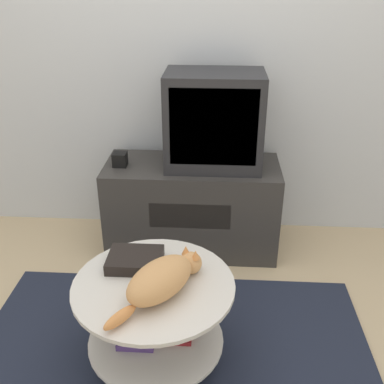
{
  "coord_description": "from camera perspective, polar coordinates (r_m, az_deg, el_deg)",
  "views": [
    {
      "loc": [
        0.19,
        -1.43,
        1.64
      ],
      "look_at": [
        0.07,
        0.52,
        0.65
      ],
      "focal_mm": 42.0,
      "sensor_mm": 36.0,
      "label": 1
    }
  ],
  "objects": [
    {
      "name": "speaker",
      "position": [
        2.72,
        -9.14,
        4.12
      ],
      "size": [
        0.08,
        0.08,
        0.08
      ],
      "color": "black",
      "rests_on": "tv_stand"
    },
    {
      "name": "coffee_table",
      "position": [
        2.01,
        -4.79,
        -15.01
      ],
      "size": [
        0.68,
        0.68,
        0.44
      ],
      "color": "#B2B2B7",
      "rests_on": "rug"
    },
    {
      "name": "dvd_box",
      "position": [
        2.01,
        -7.23,
        -8.55
      ],
      "size": [
        0.24,
        0.19,
        0.05
      ],
      "color": "black",
      "rests_on": "coffee_table"
    },
    {
      "name": "tv",
      "position": [
        2.62,
        2.8,
        9.06
      ],
      "size": [
        0.56,
        0.36,
        0.55
      ],
      "color": "#232326",
      "rests_on": "tv_stand"
    },
    {
      "name": "rug",
      "position": [
        2.18,
        -2.82,
        -21.75
      ],
      "size": [
        1.87,
        1.34,
        0.02
      ],
      "color": "#1E2333",
      "rests_on": "ground_plane"
    },
    {
      "name": "tv_stand",
      "position": [
        2.83,
        0.01,
        -1.84
      ],
      "size": [
        1.06,
        0.46,
        0.57
      ],
      "color": "#33302D",
      "rests_on": "ground_plane"
    },
    {
      "name": "wall_back",
      "position": [
        2.82,
        -0.35,
        19.8
      ],
      "size": [
        8.0,
        0.05,
        2.6
      ],
      "color": "silver",
      "rests_on": "ground_plane"
    },
    {
      "name": "cat",
      "position": [
        1.82,
        -3.81,
        -10.96
      ],
      "size": [
        0.36,
        0.46,
        0.15
      ],
      "rotation": [
        0.0,
        0.0,
        0.95
      ],
      "color": "tan",
      "rests_on": "coffee_table"
    },
    {
      "name": "ground_plane",
      "position": [
        2.19,
        -2.82,
        -21.92
      ],
      "size": [
        12.0,
        12.0,
        0.0
      ],
      "primitive_type": "plane",
      "color": "tan"
    }
  ]
}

